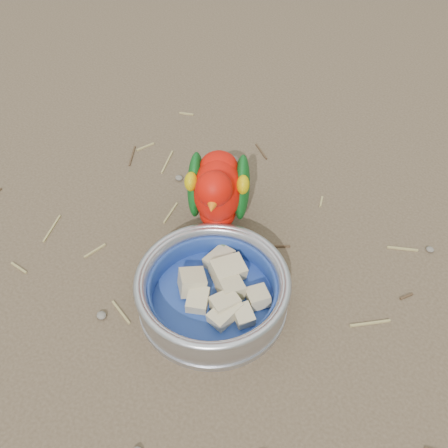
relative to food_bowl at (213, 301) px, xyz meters
The scene contains 6 objects.
ground 0.05m from the food_bowl, 125.32° to the right, with size 60.00×60.00×0.00m, color brown.
food_bowl is the anchor object (origin of this frame).
bowl_wall 0.03m from the food_bowl, ahead, with size 0.22×0.22×0.04m, color #B2B2BA, non-canonical shape.
fruit_wedges 0.02m from the food_bowl, ahead, with size 0.13×0.13×0.03m, color #CDB98C, non-canonical shape.
lory_parrot 0.16m from the food_bowl, 127.17° to the left, with size 0.10×0.20×0.16m, color red, non-canonical shape.
ground_debris 0.07m from the food_bowl, behind, with size 0.90×0.80×0.01m, color tan, non-canonical shape.
Camera 1 is at (0.31, -0.27, 0.61)m, focal length 40.00 mm.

